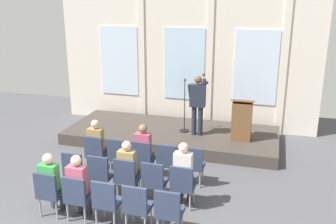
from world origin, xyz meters
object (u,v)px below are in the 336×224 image
at_px(audience_r0_c0, 97,143).
at_px(audience_r1_c2, 128,166).
at_px(chair_r0_c1, 119,154).
at_px(chair_r2_c3, 137,205).
at_px(audience_r1_c4, 184,171).
at_px(audience_r2_c0, 51,180).
at_px(chair_r1_c2, 127,176).
at_px(chair_r2_c1, 77,195).
at_px(audience_r0_c2, 144,148).
at_px(chair_r1_c0, 75,169).
at_px(chair_r1_c1, 100,172).
at_px(chair_r0_c4, 193,163).
at_px(lectern, 242,120).
at_px(chair_r1_c4, 182,184).
at_px(chair_r2_c4, 169,210).
at_px(chair_r0_c2, 143,157).
at_px(chair_r2_c2, 106,200).
at_px(chair_r1_c3, 154,180).
at_px(chair_r0_c0, 96,152).
at_px(speaker, 198,101).
at_px(chair_r0_c3, 167,160).
at_px(mic_stand, 184,120).
at_px(audience_r2_c1, 79,184).
at_px(chair_r2_c0, 49,191).

relative_size(audience_r0_c0, audience_r1_c2, 1.02).
distance_m(chair_r0_c1, chair_r2_c3, 2.30).
xyz_separation_m(audience_r0_c0, audience_r1_c4, (2.38, -0.99, 0.04)).
relative_size(audience_r1_c4, audience_r2_c0, 1.08).
xyz_separation_m(chair_r1_c2, chair_r2_c1, (-0.59, -0.99, 0.00)).
bearing_deg(audience_r0_c2, chair_r1_c2, -90.00).
bearing_deg(chair_r1_c0, audience_r0_c2, 41.90).
bearing_deg(chair_r1_c1, audience_r0_c2, 60.87).
height_order(audience_r0_c0, chair_r0_c4, audience_r0_c0).
bearing_deg(lectern, audience_r2_c0, -127.35).
bearing_deg(audience_r0_c0, chair_r0_c1, -7.82).
distance_m(chair_r1_c4, chair_r2_c4, 0.99).
bearing_deg(chair_r0_c2, chair_r2_c2, -90.00).
relative_size(chair_r1_c2, chair_r1_c3, 1.00).
distance_m(chair_r0_c0, chair_r1_c2, 1.54).
bearing_deg(chair_r1_c4, chair_r1_c1, 180.00).
relative_size(chair_r2_c1, chair_r2_c4, 1.00).
height_order(speaker, audience_r0_c0, speaker).
xyz_separation_m(speaker, chair_r1_c0, (-1.98, -3.33, -0.78)).
height_order(chair_r2_c2, chair_r2_c3, same).
relative_size(speaker, audience_r1_c4, 1.22).
distance_m(chair_r1_c4, audience_r1_c4, 0.25).
bearing_deg(chair_r2_c1, chair_r0_c3, 58.90).
height_order(chair_r0_c1, chair_r2_c1, same).
relative_size(audience_r0_c0, chair_r1_c3, 1.40).
relative_size(mic_stand, audience_r2_c1, 1.17).
bearing_deg(chair_r0_c2, audience_r2_c1, -107.46).
bearing_deg(chair_r1_c2, chair_r1_c4, 0.00).
bearing_deg(chair_r2_c0, audience_r1_c2, 41.94).
xyz_separation_m(audience_r0_c0, chair_r2_c1, (0.59, -2.05, -0.20)).
xyz_separation_m(chair_r0_c3, chair_r1_c1, (-1.19, -0.99, 0.00)).
xyz_separation_m(chair_r1_c2, chair_r1_c4, (1.19, 0.00, 0.00)).
height_order(chair_r1_c4, audience_r1_c4, audience_r1_c4).
bearing_deg(lectern, chair_r2_c0, -126.81).
height_order(mic_stand, audience_r2_c0, mic_stand).
height_order(chair_r1_c4, chair_r2_c2, same).
height_order(chair_r0_c2, chair_r2_c0, same).
xyz_separation_m(mic_stand, chair_r2_c1, (-0.97, -4.47, -0.13)).
bearing_deg(chair_r0_c2, chair_r1_c3, -58.90).
height_order(chair_r0_c4, audience_r1_c2, audience_r1_c2).
bearing_deg(chair_r2_c1, audience_r0_c0, 106.15).
bearing_deg(audience_r0_c2, chair_r2_c3, -73.85).
relative_size(chair_r0_c2, chair_r2_c3, 1.00).
relative_size(chair_r0_c2, chair_r2_c2, 1.00).
xyz_separation_m(audience_r1_c4, chair_r2_c3, (-0.59, -1.06, -0.23)).
height_order(chair_r1_c1, chair_r2_c0, same).
xyz_separation_m(chair_r1_c4, chair_r2_c4, (0.00, -0.99, 0.00)).
bearing_deg(audience_r2_c0, lectern, 52.65).
bearing_deg(chair_r2_c3, audience_r0_c2, 106.15).
xyz_separation_m(chair_r0_c0, chair_r2_c4, (2.38, -1.97, 0.00)).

